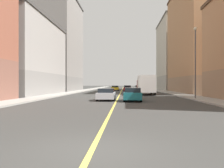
{
  "coord_description": "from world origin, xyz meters",
  "views": [
    {
      "loc": [
        0.88,
        -6.59,
        1.76
      ],
      "look_at": [
        -1.21,
        33.3,
        1.7
      ],
      "focal_mm": 40.14,
      "sensor_mm": 36.0,
      "label": 1
    }
  ],
  "objects_px": {
    "street_lamp_left_near": "(195,56)",
    "car_red": "(127,88)",
    "building_left_far": "(175,55)",
    "building_right_midblock": "(25,57)",
    "car_white": "(138,88)",
    "box_truck": "(146,85)",
    "car_yellow": "(115,88)",
    "building_left_mid": "(199,39)",
    "car_teal": "(133,94)",
    "car_silver": "(106,95)",
    "building_right_distant": "(60,45)"
  },
  "relations": [
    {
      "from": "street_lamp_left_near",
      "to": "car_red",
      "type": "xyz_separation_m",
      "value": [
        -7.24,
        29.95,
        -4.22
      ]
    },
    {
      "from": "building_left_far",
      "to": "building_right_midblock",
      "type": "bearing_deg",
      "value": -132.72
    },
    {
      "from": "building_right_midblock",
      "to": "car_white",
      "type": "xyz_separation_m",
      "value": [
        19.31,
        31.8,
        -5.36
      ]
    },
    {
      "from": "box_truck",
      "to": "car_yellow",
      "type": "bearing_deg",
      "value": 103.14
    },
    {
      "from": "building_left_mid",
      "to": "box_truck",
      "type": "relative_size",
      "value": 2.97
    },
    {
      "from": "car_teal",
      "to": "building_right_midblock",
      "type": "bearing_deg",
      "value": 141.35
    },
    {
      "from": "building_right_midblock",
      "to": "car_red",
      "type": "height_order",
      "value": "building_right_midblock"
    },
    {
      "from": "car_red",
      "to": "car_silver",
      "type": "bearing_deg",
      "value": -94.45
    },
    {
      "from": "car_silver",
      "to": "building_right_midblock",
      "type": "bearing_deg",
      "value": 137.92
    },
    {
      "from": "building_right_midblock",
      "to": "street_lamp_left_near",
      "type": "bearing_deg",
      "value": -23.76
    },
    {
      "from": "street_lamp_left_near",
      "to": "car_red",
      "type": "bearing_deg",
      "value": 103.6
    },
    {
      "from": "car_white",
      "to": "box_truck",
      "type": "xyz_separation_m",
      "value": [
        -0.38,
        -30.69,
        0.98
      ]
    },
    {
      "from": "building_right_midblock",
      "to": "car_red",
      "type": "bearing_deg",
      "value": 50.48
    },
    {
      "from": "car_teal",
      "to": "car_white",
      "type": "xyz_separation_m",
      "value": [
        2.88,
        44.94,
        -0.04
      ]
    },
    {
      "from": "building_left_mid",
      "to": "car_white",
      "type": "xyz_separation_m",
      "value": [
        -10.28,
        22.42,
        -9.6
      ]
    },
    {
      "from": "building_right_distant",
      "to": "car_yellow",
      "type": "bearing_deg",
      "value": 21.24
    },
    {
      "from": "building_right_distant",
      "to": "car_teal",
      "type": "xyz_separation_m",
      "value": [
        16.43,
        -33.94,
        -10.36
      ]
    },
    {
      "from": "building_right_distant",
      "to": "car_silver",
      "type": "xyz_separation_m",
      "value": [
        13.71,
        -33.17,
        -10.41
      ]
    },
    {
      "from": "building_right_midblock",
      "to": "box_truck",
      "type": "bearing_deg",
      "value": 3.35
    },
    {
      "from": "building_right_midblock",
      "to": "street_lamp_left_near",
      "type": "relative_size",
      "value": 2.54
    },
    {
      "from": "car_yellow",
      "to": "box_truck",
      "type": "height_order",
      "value": "box_truck"
    },
    {
      "from": "street_lamp_left_near",
      "to": "car_red",
      "type": "distance_m",
      "value": 31.1
    },
    {
      "from": "street_lamp_left_near",
      "to": "car_silver",
      "type": "bearing_deg",
      "value": -168.05
    },
    {
      "from": "car_red",
      "to": "box_truck",
      "type": "bearing_deg",
      "value": -81.6
    },
    {
      "from": "building_right_distant",
      "to": "street_lamp_left_near",
      "type": "height_order",
      "value": "building_right_distant"
    },
    {
      "from": "building_right_midblock",
      "to": "car_silver",
      "type": "height_order",
      "value": "building_right_midblock"
    },
    {
      "from": "building_left_far",
      "to": "street_lamp_left_near",
      "type": "xyz_separation_m",
      "value": [
        -6.14,
        -42.36,
        -4.82
      ]
    },
    {
      "from": "box_truck",
      "to": "building_right_distant",
      "type": "bearing_deg",
      "value": 133.88
    },
    {
      "from": "building_right_distant",
      "to": "street_lamp_left_near",
      "type": "distance_m",
      "value": 39.44
    },
    {
      "from": "building_right_midblock",
      "to": "car_red",
      "type": "xyz_separation_m",
      "value": [
        16.2,
        19.63,
        -5.33
      ]
    },
    {
      "from": "car_yellow",
      "to": "building_left_far",
      "type": "bearing_deg",
      "value": 20.47
    },
    {
      "from": "car_white",
      "to": "car_yellow",
      "type": "height_order",
      "value": "car_white"
    },
    {
      "from": "street_lamp_left_near",
      "to": "building_right_midblock",
      "type": "bearing_deg",
      "value": 156.24
    },
    {
      "from": "car_silver",
      "to": "box_truck",
      "type": "height_order",
      "value": "box_truck"
    },
    {
      "from": "street_lamp_left_near",
      "to": "box_truck",
      "type": "height_order",
      "value": "street_lamp_left_near"
    },
    {
      "from": "car_teal",
      "to": "car_yellow",
      "type": "bearing_deg",
      "value": 94.82
    },
    {
      "from": "building_left_mid",
      "to": "building_right_distant",
      "type": "xyz_separation_m",
      "value": [
        -29.58,
        11.42,
        0.81
      ]
    },
    {
      "from": "car_red",
      "to": "box_truck",
      "type": "xyz_separation_m",
      "value": [
        2.73,
        -18.53,
        0.95
      ]
    },
    {
      "from": "building_right_midblock",
      "to": "street_lamp_left_near",
      "type": "height_order",
      "value": "building_right_midblock"
    },
    {
      "from": "street_lamp_left_near",
      "to": "box_truck",
      "type": "distance_m",
      "value": 12.71
    },
    {
      "from": "building_left_mid",
      "to": "street_lamp_left_near",
      "type": "xyz_separation_m",
      "value": [
        -6.14,
        -19.7,
        -5.35
      ]
    },
    {
      "from": "building_left_far",
      "to": "car_yellow",
      "type": "height_order",
      "value": "building_left_far"
    },
    {
      "from": "street_lamp_left_near",
      "to": "car_white",
      "type": "height_order",
      "value": "street_lamp_left_near"
    },
    {
      "from": "building_left_mid",
      "to": "car_yellow",
      "type": "distance_m",
      "value": 25.21
    },
    {
      "from": "car_silver",
      "to": "car_teal",
      "type": "xyz_separation_m",
      "value": [
        2.73,
        -0.77,
        0.05
      ]
    },
    {
      "from": "car_yellow",
      "to": "building_right_midblock",
      "type": "bearing_deg",
      "value": -116.9
    },
    {
      "from": "building_right_distant",
      "to": "car_silver",
      "type": "relative_size",
      "value": 5.54
    },
    {
      "from": "building_right_midblock",
      "to": "box_truck",
      "type": "height_order",
      "value": "building_right_midblock"
    },
    {
      "from": "building_left_far",
      "to": "car_silver",
      "type": "bearing_deg",
      "value": -109.67
    },
    {
      "from": "building_left_mid",
      "to": "car_red",
      "type": "distance_m",
      "value": 19.39
    }
  ]
}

